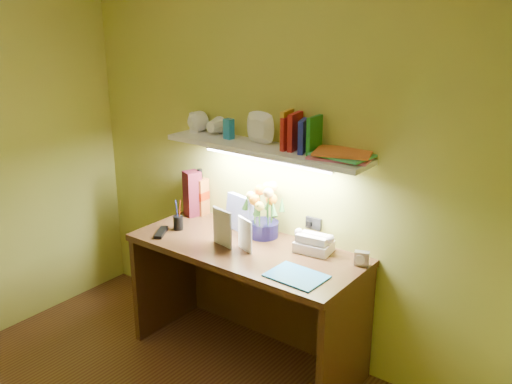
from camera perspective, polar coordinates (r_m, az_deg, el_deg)
desk at (r=3.49m, az=-1.00°, el=-11.09°), size 1.40×0.60×0.75m
flower_bouquet at (r=3.41m, az=0.76°, el=-1.90°), size 0.21×0.21×0.32m
telephone at (r=3.26m, az=5.82°, el=-4.95°), size 0.22×0.18×0.12m
desk_clock at (r=3.14m, az=10.53°, el=-6.55°), size 0.09×0.06×0.08m
whisky_bottle at (r=3.78m, az=-5.58°, el=0.03°), size 0.09×0.09×0.31m
whisky_box at (r=3.77m, az=-6.38°, el=-0.15°), size 0.13×0.13×0.30m
pen_cup at (r=3.57m, az=-7.80°, el=-2.61°), size 0.06×0.06×0.15m
art_card at (r=3.52m, az=-1.65°, el=-2.14°), size 0.22×0.09×0.22m
tv_remote at (r=3.54m, az=-9.46°, el=-4.00°), size 0.13×0.17×0.02m
blue_folder at (r=2.99m, az=4.07°, el=-8.38°), size 0.30×0.23×0.01m
desk_book_a at (r=3.36m, az=-4.29°, el=-3.16°), size 0.17×0.06×0.22m
desk_book_b at (r=3.30m, az=-1.78°, el=-3.86°), size 0.14×0.07×0.19m
wall_shelf at (r=3.27m, az=0.97°, el=5.02°), size 1.32×0.32×0.25m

